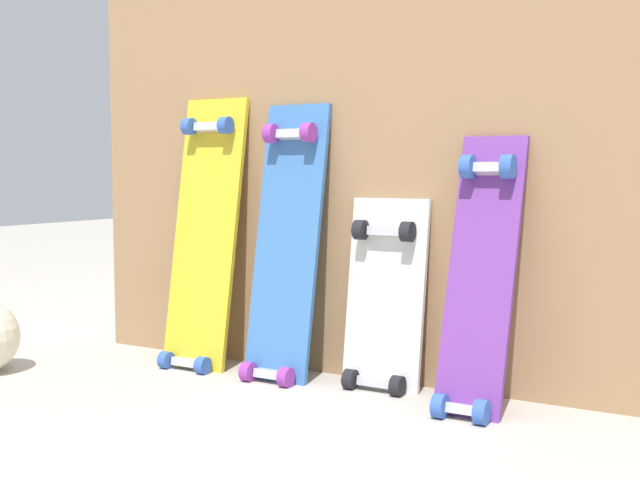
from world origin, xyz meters
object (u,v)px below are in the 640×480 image
(skateboard_blue, at_px, (285,254))
(skateboard_purple, at_px, (479,287))
(skateboard_yellow, at_px, (204,244))
(skateboard_white, at_px, (384,306))

(skateboard_blue, distance_m, skateboard_purple, 0.58)
(skateboard_yellow, xyz_separation_m, skateboard_purple, (0.86, -0.03, -0.06))
(skateboard_yellow, xyz_separation_m, skateboard_blue, (0.29, -0.00, -0.01))
(skateboard_blue, xyz_separation_m, skateboard_white, (0.29, 0.03, -0.13))
(skateboard_blue, bearing_deg, skateboard_yellow, 179.70)
(skateboard_yellow, relative_size, skateboard_purple, 1.18)
(skateboard_yellow, xyz_separation_m, skateboard_white, (0.58, 0.03, -0.14))
(skateboard_yellow, bearing_deg, skateboard_purple, -2.33)
(skateboard_yellow, bearing_deg, skateboard_white, 3.30)
(skateboard_white, xyz_separation_m, skateboard_purple, (0.28, -0.07, 0.08))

